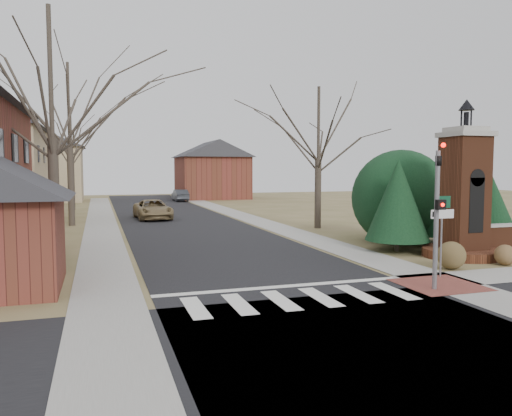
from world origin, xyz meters
name	(u,v)px	position (x,y,z in m)	size (l,w,h in m)	color
ground	(312,307)	(0.00, 0.00, 0.00)	(120.00, 120.00, 0.00)	brown
main_street	(181,222)	(0.00, 22.00, 0.01)	(8.00, 70.00, 0.01)	black
cross_street	(371,344)	(0.00, -3.00, 0.01)	(120.00, 8.00, 0.01)	black
crosswalk_zone	(301,299)	(0.00, 0.80, 0.01)	(8.00, 2.20, 0.02)	silver
stop_bar	(282,287)	(0.00, 2.30, 0.01)	(8.00, 0.35, 0.02)	silver
sidewalk_right_main	(253,220)	(5.20, 22.00, 0.01)	(2.00, 60.00, 0.02)	gray
sidewalk_left	(101,224)	(-5.20, 22.00, 0.01)	(2.00, 60.00, 0.02)	gray
curb_apron	(440,285)	(4.80, 1.00, 0.01)	(2.40, 2.40, 0.02)	brown
traffic_signal_pole	(437,205)	(4.30, 0.57, 2.59)	(0.28, 0.41, 4.50)	slate
sign_post	(442,220)	(5.59, 1.99, 1.95)	(0.90, 0.07, 2.75)	slate
brick_gate_monument	(463,205)	(9.00, 4.99, 2.17)	(3.20, 3.20, 6.47)	brown
house_distant_left	(34,163)	(-12.01, 48.00, 4.25)	(10.80, 8.80, 8.53)	tan
house_distant_right	(212,169)	(7.99, 47.99, 3.65)	(8.80, 8.80, 7.30)	maroon
evergreen_near	(398,200)	(7.20, 7.00, 2.30)	(2.80, 2.80, 4.10)	#473D33
evergreen_mid	(443,191)	(10.50, 8.20, 2.60)	(3.40, 3.40, 4.70)	#473D33
evergreen_far	(492,206)	(12.50, 7.20, 1.90)	(2.40, 2.40, 3.30)	#473D33
evergreen_mass	(400,194)	(9.00, 9.50, 2.40)	(4.80, 4.80, 4.80)	black
bare_tree_0	(50,63)	(-7.00, 9.00, 7.70)	(8.05, 8.05, 11.15)	#473D33
bare_tree_1	(68,99)	(-7.00, 22.00, 8.03)	(8.40, 8.40, 11.64)	#473D33
bare_tree_2	(71,130)	(-7.50, 35.00, 7.03)	(7.35, 7.35, 10.19)	#473D33
bare_tree_3	(319,118)	(7.50, 16.00, 6.69)	(7.00, 7.00, 9.70)	#473D33
pickup_truck	(153,209)	(-1.60, 24.61, 0.70)	(2.34, 5.07, 1.41)	olive
distant_car	(180,195)	(3.40, 43.68, 0.66)	(1.39, 3.99, 1.32)	#383B40
dry_shrub_left	(451,255)	(6.85, 3.00, 0.51)	(1.02, 1.02, 1.02)	brown
dry_shrub_right	(505,255)	(9.30, 3.00, 0.40)	(0.79, 0.79, 0.79)	brown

